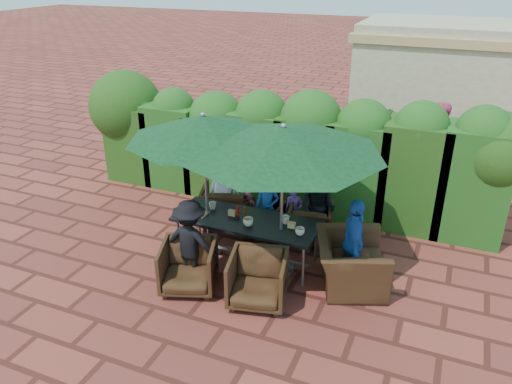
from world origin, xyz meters
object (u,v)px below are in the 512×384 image
at_px(chair_near_left, 188,264).
at_px(chair_far_mid, 263,217).
at_px(chair_far_left, 224,203).
at_px(chair_end_right, 351,255).
at_px(dining_table, 246,224).
at_px(umbrella_right, 283,140).
at_px(chair_near_right, 258,277).
at_px(umbrella_left, 203,128).
at_px(chair_far_right, 310,221).

bearing_deg(chair_near_left, chair_far_mid, 58.25).
distance_m(chair_far_left, chair_end_right, 2.83).
height_order(dining_table, umbrella_right, umbrella_right).
relative_size(dining_table, chair_far_mid, 3.46).
height_order(chair_far_mid, chair_near_right, chair_near_right).
bearing_deg(dining_table, chair_far_mid, 94.55).
distance_m(umbrella_left, chair_near_left, 2.09).
distance_m(dining_table, chair_end_right, 1.75).
xyz_separation_m(umbrella_left, chair_far_right, (1.49, 1.04, -1.83)).
xyz_separation_m(chair_far_left, chair_near_left, (0.40, -2.06, -0.01)).
distance_m(chair_far_right, chair_near_left, 2.44).
bearing_deg(chair_near_right, chair_near_left, 171.47).
distance_m(chair_far_left, chair_far_mid, 0.83).
bearing_deg(umbrella_right, chair_far_right, 81.82).
distance_m(chair_far_right, chair_end_right, 1.43).
bearing_deg(chair_near_right, umbrella_left, 130.49).
distance_m(dining_table, chair_near_left, 1.20).
height_order(dining_table, umbrella_left, umbrella_left).
height_order(dining_table, chair_end_right, chair_end_right).
xyz_separation_m(dining_table, chair_far_right, (0.78, 1.02, -0.30)).
relative_size(dining_table, umbrella_right, 0.79).
xyz_separation_m(chair_far_mid, chair_near_right, (0.67, -1.86, 0.08)).
relative_size(umbrella_right, chair_near_right, 3.58).
bearing_deg(chair_near_right, chair_far_mid, 96.70).
xyz_separation_m(chair_far_right, chair_end_right, (0.96, -1.06, 0.13)).
relative_size(chair_far_mid, chair_near_left, 0.83).
height_order(umbrella_right, chair_far_mid, umbrella_right).
bearing_deg(chair_end_right, dining_table, 68.34).
bearing_deg(chair_far_mid, chair_end_right, 154.64).
relative_size(chair_far_left, chair_end_right, 0.71).
bearing_deg(chair_end_right, umbrella_left, 69.05).
height_order(dining_table, chair_far_right, chair_far_right).
height_order(chair_far_left, chair_far_right, chair_far_left).
bearing_deg(umbrella_right, chair_far_mid, 125.89).
bearing_deg(chair_far_right, chair_end_right, 121.51).
height_order(chair_far_right, chair_near_right, chair_near_right).
bearing_deg(dining_table, chair_end_right, -1.18).
bearing_deg(dining_table, chair_far_left, 132.04).
relative_size(chair_far_mid, chair_near_right, 0.82).
relative_size(umbrella_left, chair_near_left, 2.98).
xyz_separation_m(umbrella_right, chair_near_right, (-0.02, -0.90, -1.80)).
bearing_deg(chair_end_right, umbrella_right, 71.68).
bearing_deg(chair_far_mid, chair_far_left, -6.02).
relative_size(umbrella_left, chair_far_left, 2.93).
relative_size(chair_far_left, chair_far_mid, 1.22).
xyz_separation_m(chair_near_left, chair_near_right, (1.09, 0.09, 0.01)).
height_order(chair_far_left, chair_far_mid, chair_far_left).
xyz_separation_m(umbrella_right, chair_far_right, (0.16, 1.10, -1.84)).
height_order(umbrella_left, chair_far_right, umbrella_left).
xyz_separation_m(chair_far_left, chair_end_right, (2.63, -1.03, 0.09)).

